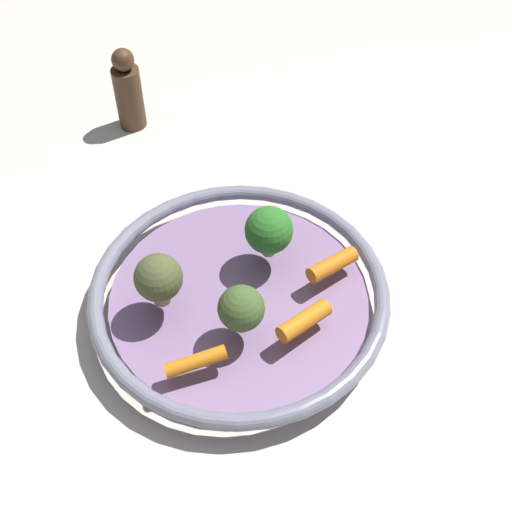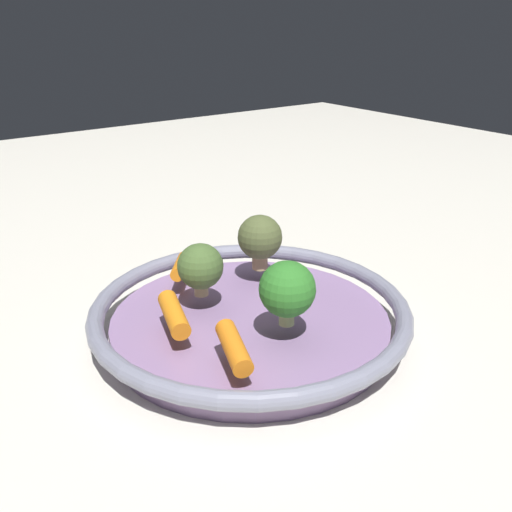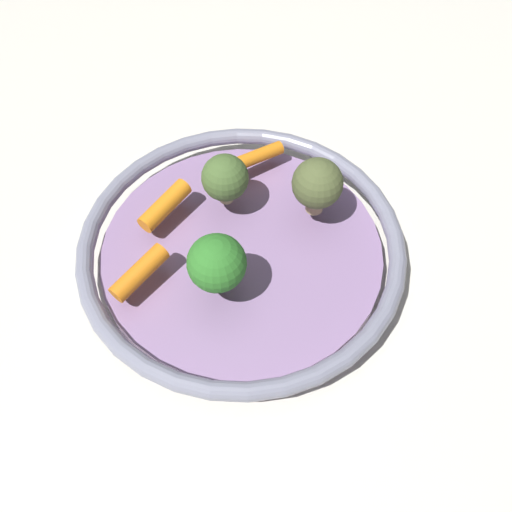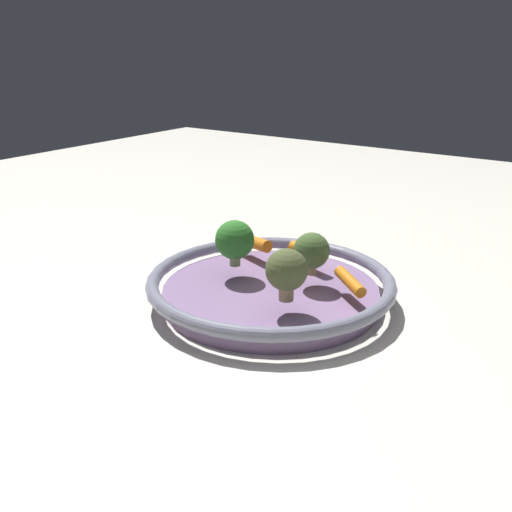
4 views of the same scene
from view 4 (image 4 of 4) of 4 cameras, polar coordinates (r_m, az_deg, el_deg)
ground_plane at (r=0.89m, az=1.37°, el=-4.37°), size 2.58×2.58×0.00m
serving_bowl at (r=0.88m, az=1.39°, el=-2.97°), size 0.36×0.36×0.04m
baby_carrot_right at (r=0.97m, az=-0.08°, el=1.25°), size 0.04×0.07×0.03m
baby_carrot_back at (r=0.84m, az=8.81°, el=-2.39°), size 0.05×0.06×0.02m
baby_carrot_near_rim at (r=0.94m, az=4.86°, el=0.48°), size 0.04×0.07×0.03m
broccoli_floret_small at (r=0.90m, az=-1.82°, el=1.58°), size 0.06×0.06×0.07m
broccoli_floret_mid at (r=0.87m, az=5.24°, el=0.46°), size 0.05×0.05×0.06m
broccoli_floret_large at (r=0.78m, az=2.89°, el=-1.39°), size 0.06×0.06×0.07m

